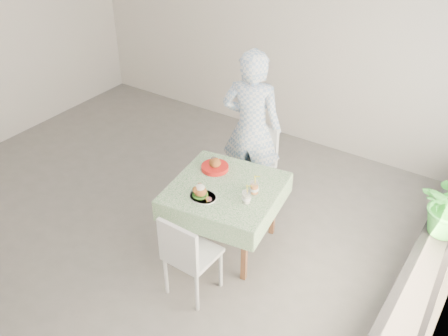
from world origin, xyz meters
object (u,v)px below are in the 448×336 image
Objects in this scene: cafe_table at (225,209)px; diner at (252,129)px; chair_far at (250,180)px; main_dish at (201,193)px; juice_cup_orange at (254,188)px; chair_near at (192,269)px.

diner is (-0.23, 0.86, 0.46)m from cafe_table.
main_dish is at bearing -84.94° from chair_far.
main_dish is (0.13, -1.14, -0.14)m from diner.
diner reaches higher than juice_cup_orange.
chair_far is 0.63m from diner.
cafe_table is at bearing 71.35° from main_dish.
chair_near is 0.96m from juice_cup_orange.
juice_cup_orange is at bearing -56.85° from chair_far.
chair_near is 0.71m from main_dish.
diner is (-0.04, 0.07, 0.63)m from chair_far.
chair_far is at bearing 123.15° from juice_cup_orange.
chair_near is at bearing 86.36° from diner.
main_dish is 0.51m from juice_cup_orange.
cafe_table is 1.23× the size of chair_far.
juice_cup_orange is (0.48, -0.73, 0.50)m from chair_far.
juice_cup_orange reaches higher than main_dish.
cafe_table is 1.01m from diner.
chair_far is 0.52× the size of diner.
cafe_table is 0.75m from chair_near.
chair_far is 1.07× the size of chair_near.
diner reaches higher than chair_near.
diner reaches higher than cafe_table.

